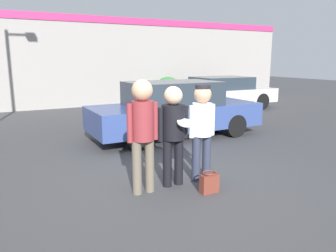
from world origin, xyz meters
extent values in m
plane|color=#3F3F42|center=(0.00, 0.00, 0.00)|extent=(56.00, 56.00, 0.00)
cube|color=gray|center=(0.00, 9.82, 1.99)|extent=(24.00, 0.18, 3.98)
cube|color=#CC2D6B|center=(0.00, 9.71, 3.83)|extent=(24.00, 0.04, 0.30)
cylinder|color=#665B4C|center=(-0.78, -0.39, 0.44)|extent=(0.15, 0.15, 0.87)
cylinder|color=#665B4C|center=(-0.56, -0.39, 0.44)|extent=(0.15, 0.15, 0.87)
cylinder|color=maroon|center=(-0.67, -0.39, 1.18)|extent=(0.35, 0.35, 0.62)
cylinder|color=maroon|center=(-0.89, -0.39, 1.16)|extent=(0.09, 0.09, 0.60)
cylinder|color=maroon|center=(-0.46, -0.39, 1.16)|extent=(0.09, 0.09, 0.60)
sphere|color=tan|center=(-0.67, -0.39, 1.65)|extent=(0.33, 0.33, 0.33)
cylinder|color=black|center=(-0.21, -0.33, 0.40)|extent=(0.15, 0.15, 0.81)
cylinder|color=black|center=(0.01, -0.33, 0.40)|extent=(0.15, 0.15, 0.81)
cylinder|color=black|center=(-0.10, -0.33, 1.10)|extent=(0.39, 0.39, 0.57)
cylinder|color=black|center=(-0.33, -0.33, 1.08)|extent=(0.09, 0.09, 0.56)
cylinder|color=black|center=(0.13, -0.33, 1.08)|extent=(0.09, 0.09, 0.56)
sphere|color=#DBB28E|center=(-0.10, -0.33, 1.54)|extent=(0.30, 0.30, 0.30)
cylinder|color=white|center=(-0.03, -0.61, 1.13)|extent=(0.27, 0.26, 0.10)
cylinder|color=#2D3347|center=(0.36, -0.33, 0.40)|extent=(0.15, 0.15, 0.81)
cylinder|color=#2D3347|center=(0.58, -0.33, 0.40)|extent=(0.15, 0.15, 0.81)
cylinder|color=silver|center=(0.47, -0.33, 1.09)|extent=(0.35, 0.35, 0.57)
cylinder|color=silver|center=(0.26, -0.33, 1.07)|extent=(0.09, 0.09, 0.55)
cylinder|color=silver|center=(0.68, -0.33, 1.07)|extent=(0.09, 0.09, 0.55)
sphere|color=tan|center=(0.47, -0.33, 1.53)|extent=(0.30, 0.30, 0.30)
cylinder|color=black|center=(0.47, -0.33, 1.66)|extent=(0.26, 0.26, 0.06)
cube|color=#334784|center=(1.67, 2.79, 0.58)|extent=(4.66, 1.80, 0.63)
cube|color=#28333D|center=(1.58, 2.79, 1.21)|extent=(2.42, 1.55, 0.62)
cylinder|color=black|center=(3.12, 3.59, 0.31)|extent=(0.63, 0.22, 0.63)
cylinder|color=black|center=(3.12, 1.99, 0.31)|extent=(0.63, 0.22, 0.63)
cylinder|color=black|center=(0.23, 3.59, 0.31)|extent=(0.63, 0.22, 0.63)
cylinder|color=black|center=(0.23, 1.99, 0.31)|extent=(0.63, 0.22, 0.63)
cube|color=silver|center=(5.94, 6.28, 0.59)|extent=(4.49, 1.89, 0.58)
cube|color=#28333D|center=(5.85, 6.28, 1.13)|extent=(2.34, 1.63, 0.51)
cylinder|color=black|center=(7.33, 7.13, 0.35)|extent=(0.70, 0.22, 0.70)
cylinder|color=black|center=(7.33, 5.43, 0.35)|extent=(0.70, 0.22, 0.70)
cylinder|color=black|center=(4.54, 7.13, 0.35)|extent=(0.70, 0.22, 0.70)
cylinder|color=black|center=(4.54, 5.43, 0.35)|extent=(0.70, 0.22, 0.70)
sphere|color=#387A3D|center=(4.69, 8.98, 0.64)|extent=(1.29, 1.29, 1.29)
cube|color=brown|center=(0.26, -0.89, 0.15)|extent=(0.30, 0.14, 0.31)
torus|color=brown|center=(0.26, -0.89, 0.34)|extent=(0.23, 0.23, 0.02)
camera|label=1|loc=(-2.64, -4.98, 2.11)|focal=35.00mm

